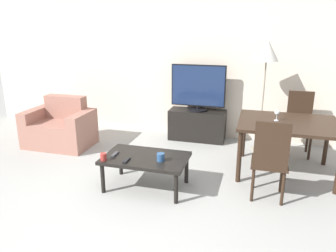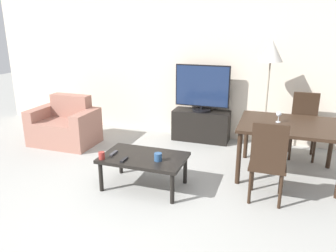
% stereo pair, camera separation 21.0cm
% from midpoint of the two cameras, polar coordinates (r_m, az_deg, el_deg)
% --- Properties ---
extents(ground_plane, '(18.00, 18.00, 0.00)m').
position_cam_midpoint_polar(ground_plane, '(3.35, -13.26, -18.63)').
color(ground_plane, '#9E9E99').
extents(wall_back, '(7.76, 0.06, 2.70)m').
position_cam_midpoint_polar(wall_back, '(5.78, 1.66, 11.53)').
color(wall_back, beige).
rests_on(wall_back, ground_plane).
extents(armchair, '(1.05, 0.70, 0.79)m').
position_cam_midpoint_polar(armchair, '(5.71, -19.25, -0.37)').
color(armchair, '#9E6B5B').
rests_on(armchair, ground_plane).
extents(tv_stand, '(0.96, 0.38, 0.52)m').
position_cam_midpoint_polar(tv_stand, '(5.68, 4.05, 0.16)').
color(tv_stand, black).
rests_on(tv_stand, ground_plane).
extents(tv, '(0.91, 0.32, 0.78)m').
position_cam_midpoint_polar(tv, '(5.52, 4.19, 6.60)').
color(tv, black).
rests_on(tv, tv_stand).
extents(coffee_table, '(1.01, 0.63, 0.41)m').
position_cam_midpoint_polar(coffee_table, '(3.99, -5.44, -5.95)').
color(coffee_table, black).
rests_on(coffee_table, ground_plane).
extents(dining_table, '(1.27, 1.00, 0.72)m').
position_cam_midpoint_polar(dining_table, '(4.52, 18.92, -0.29)').
color(dining_table, black).
rests_on(dining_table, ground_plane).
extents(dining_chair_near, '(0.40, 0.40, 0.96)m').
position_cam_midpoint_polar(dining_chair_near, '(3.78, 15.85, -5.37)').
color(dining_chair_near, black).
rests_on(dining_chair_near, ground_plane).
extents(dining_chair_far, '(0.40, 0.40, 0.96)m').
position_cam_midpoint_polar(dining_chair_far, '(5.35, 20.83, 0.86)').
color(dining_chair_far, black).
rests_on(dining_chair_far, ground_plane).
extents(floor_lamp, '(0.35, 0.35, 1.73)m').
position_cam_midpoint_polar(floor_lamp, '(5.10, 15.68, 11.83)').
color(floor_lamp, gray).
rests_on(floor_lamp, ground_plane).
extents(remote_primary, '(0.04, 0.15, 0.02)m').
position_cam_midpoint_polar(remote_primary, '(3.87, -8.81, -5.96)').
color(remote_primary, black).
rests_on(remote_primary, coffee_table).
extents(remote_secondary, '(0.04, 0.15, 0.02)m').
position_cam_midpoint_polar(remote_secondary, '(4.07, -10.71, -4.86)').
color(remote_secondary, '#38383D').
rests_on(remote_secondary, coffee_table).
extents(cup_white_near, '(0.09, 0.09, 0.09)m').
position_cam_midpoint_polar(cup_white_near, '(3.83, -2.87, -5.46)').
color(cup_white_near, navy).
rests_on(cup_white_near, coffee_table).
extents(cup_colored_far, '(0.07, 0.07, 0.09)m').
position_cam_midpoint_polar(cup_colored_far, '(3.93, -12.69, -5.28)').
color(cup_colored_far, maroon).
rests_on(cup_colored_far, coffee_table).
extents(wine_glass_left, '(0.07, 0.07, 0.15)m').
position_cam_midpoint_polar(wine_glass_left, '(4.48, 17.20, 2.14)').
color(wine_glass_left, silver).
rests_on(wine_glass_left, dining_table).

